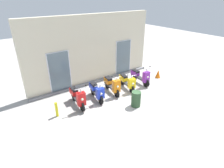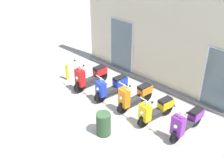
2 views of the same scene
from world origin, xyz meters
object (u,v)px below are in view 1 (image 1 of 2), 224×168
at_px(scooter_orange, 112,85).
at_px(scooter_purple, 140,76).
at_px(scooter_blue, 97,91).
at_px(traffic_cone, 158,74).
at_px(scooter_yellow, 127,82).
at_px(scooter_red, 78,97).
at_px(curb_bollard, 57,110).
at_px(trash_bin, 136,99).

xyz_separation_m(scooter_orange, scooter_purple, (2.09, -0.01, -0.03)).
relative_size(scooter_blue, traffic_cone, 2.94).
xyz_separation_m(scooter_yellow, traffic_cone, (2.67, 0.05, -0.19)).
relative_size(scooter_blue, scooter_yellow, 0.99).
distance_m(scooter_red, scooter_orange, 2.13).
xyz_separation_m(curb_bollard, traffic_cone, (6.94, 0.29, -0.09)).
relative_size(scooter_red, scooter_yellow, 1.07).
distance_m(scooter_yellow, curb_bollard, 4.27).
height_order(scooter_orange, trash_bin, scooter_orange).
relative_size(scooter_red, scooter_purple, 1.00).
relative_size(scooter_orange, scooter_purple, 0.98).
relative_size(scooter_red, traffic_cone, 3.18).
distance_m(scooter_purple, curb_bollard, 5.38).
distance_m(scooter_blue, scooter_orange, 1.05).
distance_m(curb_bollard, trash_bin, 3.73).
distance_m(scooter_red, scooter_yellow, 3.12).
bearing_deg(scooter_orange, scooter_blue, -175.82).
distance_m(curb_bollard, traffic_cone, 6.94).
height_order(scooter_yellow, scooter_purple, scooter_purple).
height_order(scooter_blue, curb_bollard, scooter_blue).
xyz_separation_m(scooter_yellow, scooter_purple, (1.10, 0.08, 0.03)).
relative_size(scooter_blue, scooter_purple, 0.93).
distance_m(scooter_red, scooter_blue, 1.09).
bearing_deg(scooter_purple, scooter_yellow, -175.68).
height_order(scooter_purple, traffic_cone, scooter_purple).
relative_size(scooter_orange, trash_bin, 2.09).
relative_size(scooter_blue, scooter_orange, 0.95).
bearing_deg(scooter_orange, scooter_red, -177.13).
xyz_separation_m(curb_bollard, trash_bin, (3.45, -1.42, 0.04)).
bearing_deg(traffic_cone, scooter_yellow, -178.84).
xyz_separation_m(scooter_orange, traffic_cone, (3.66, -0.04, -0.25)).
height_order(scooter_purple, trash_bin, scooter_purple).
xyz_separation_m(scooter_yellow, curb_bollard, (-4.26, -0.23, -0.10)).
relative_size(scooter_red, scooter_blue, 1.08).
xyz_separation_m(scooter_blue, trash_bin, (1.22, -1.67, -0.08)).
xyz_separation_m(scooter_red, scooter_yellow, (3.12, 0.01, -0.06)).
bearing_deg(trash_bin, scooter_yellow, 63.69).
distance_m(scooter_red, traffic_cone, 5.79).
bearing_deg(scooter_blue, curb_bollard, -173.48).
xyz_separation_m(scooter_purple, trash_bin, (-1.92, -1.73, -0.09)).
bearing_deg(scooter_orange, scooter_purple, -0.40).
distance_m(trash_bin, traffic_cone, 3.88).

